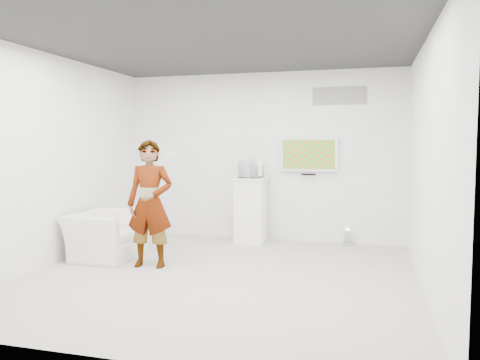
{
  "coord_description": "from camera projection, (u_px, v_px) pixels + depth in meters",
  "views": [
    {
      "loc": [
        1.84,
        -5.74,
        1.73
      ],
      "look_at": [
        0.11,
        0.6,
        1.22
      ],
      "focal_mm": 35.0,
      "sensor_mm": 36.0,
      "label": 1
    }
  ],
  "objects": [
    {
      "name": "wii_remote",
      "position": [
        170.0,
        153.0,
        6.61
      ],
      "size": [
        0.04,
        0.16,
        0.04
      ],
      "primitive_type": "cube",
      "rotation": [
        0.0,
        0.0,
        0.02
      ],
      "color": "white",
      "rests_on": "person"
    },
    {
      "name": "vitrine",
      "position": [
        251.0,
        168.0,
        8.15
      ],
      "size": [
        0.4,
        0.4,
        0.34
      ],
      "primitive_type": "cube",
      "rotation": [
        0.0,
        0.0,
        -0.23
      ],
      "color": "white",
      "rests_on": "pedestal"
    },
    {
      "name": "tv",
      "position": [
        309.0,
        154.0,
        8.15
      ],
      "size": [
        1.0,
        0.08,
        0.6
      ],
      "primitive_type": "cube",
      "color": "silver",
      "rests_on": "room"
    },
    {
      "name": "armchair",
      "position": [
        106.0,
        235.0,
        7.09
      ],
      "size": [
        0.96,
        1.09,
        0.69
      ],
      "primitive_type": "imported",
      "rotation": [
        0.0,
        0.0,
        1.55
      ],
      "color": "white",
      "rests_on": "room"
    },
    {
      "name": "pedestal",
      "position": [
        251.0,
        210.0,
        8.21
      ],
      "size": [
        0.56,
        0.56,
        1.14
      ],
      "primitive_type": "cube",
      "rotation": [
        0.0,
        0.0,
        0.01
      ],
      "color": "white",
      "rests_on": "room"
    },
    {
      "name": "floor_uplight",
      "position": [
        347.0,
        237.0,
        7.97
      ],
      "size": [
        0.22,
        0.22,
        0.29
      ],
      "primitive_type": "cylinder",
      "rotation": [
        0.0,
        0.0,
        -0.16
      ],
      "color": "silver",
      "rests_on": "room"
    },
    {
      "name": "console",
      "position": [
        251.0,
        172.0,
        8.16
      ],
      "size": [
        0.05,
        0.16,
        0.22
      ],
      "primitive_type": "cube",
      "rotation": [
        0.0,
        0.0,
        -0.03
      ],
      "color": "white",
      "rests_on": "pedestal"
    },
    {
      "name": "room",
      "position": [
        220.0,
        162.0,
        6.02
      ],
      "size": [
        5.01,
        5.01,
        3.0
      ],
      "color": "#A7A399",
      "rests_on": "ground"
    },
    {
      "name": "logo_decal",
      "position": [
        339.0,
        96.0,
        7.98
      ],
      "size": [
        0.9,
        0.02,
        0.3
      ],
      "primitive_type": "cube",
      "color": "gray",
      "rests_on": "room"
    },
    {
      "name": "person",
      "position": [
        150.0,
        204.0,
        6.55
      ],
      "size": [
        0.7,
        0.5,
        1.79
      ],
      "primitive_type": "imported",
      "rotation": [
        0.0,
        0.0,
        0.12
      ],
      "color": "white",
      "rests_on": "room"
    }
  ]
}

